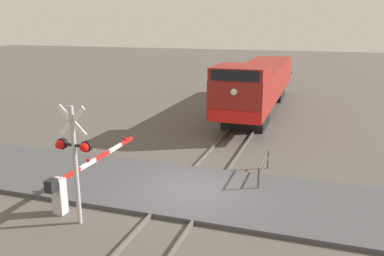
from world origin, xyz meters
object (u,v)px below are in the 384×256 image
(locomotive, at_px, (259,84))
(crossing_gate, at_px, (72,182))
(crossing_signal, at_px, (74,153))
(guard_railing, at_px, (264,165))

(locomotive, xyz_separation_m, crossing_gate, (-3.67, -16.94, -1.15))
(crossing_signal, bearing_deg, crossing_gate, 131.51)
(locomotive, bearing_deg, crossing_signal, -98.48)
(locomotive, height_order, crossing_signal, locomotive)
(locomotive, height_order, crossing_gate, locomotive)
(crossing_signal, height_order, crossing_gate, crossing_signal)
(guard_railing, bearing_deg, crossing_signal, -132.23)
(crossing_gate, xyz_separation_m, guard_railing, (5.92, 4.34, -0.21))
(locomotive, relative_size, guard_railing, 6.43)
(locomotive, xyz_separation_m, crossing_signal, (-2.69, -18.05, 0.35))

